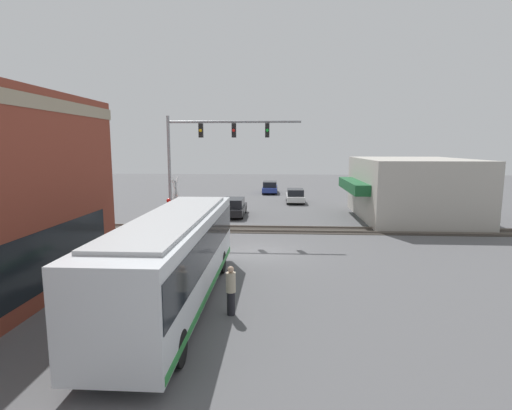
{
  "coord_description": "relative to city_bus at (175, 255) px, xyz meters",
  "views": [
    {
      "loc": [
        -21.22,
        -0.98,
        5.81
      ],
      "look_at": [
        2.53,
        0.43,
        2.26
      ],
      "focal_mm": 28.0,
      "sensor_mm": 36.0,
      "label": 1
    }
  ],
  "objects": [
    {
      "name": "crossing_signal",
      "position": [
        11.21,
        2.9,
        0.44
      ],
      "size": [
        1.41,
        1.18,
        3.81
      ],
      "color": "gray",
      "rests_on": "ground"
    },
    {
      "name": "parked_car_blue",
      "position": [
        35.03,
        -2.6,
        -1.17
      ],
      "size": [
        4.67,
        1.82,
        1.46
      ],
      "color": "navy",
      "rests_on": "ground"
    },
    {
      "name": "parked_car_white",
      "position": [
        26.95,
        -5.4,
        -1.19
      ],
      "size": [
        4.42,
        1.82,
        1.42
      ],
      "color": "silver",
      "rests_on": "ground"
    },
    {
      "name": "city_bus",
      "position": [
        0.0,
        0.0,
        0.0
      ],
      "size": [
        11.88,
        2.59,
        3.36
      ],
      "color": "silver",
      "rests_on": "ground"
    },
    {
      "name": "rail_track_near",
      "position": [
        13.36,
        -2.8,
        -1.83
      ],
      "size": [
        2.6,
        60.0,
        0.15
      ],
      "color": "#332D28",
      "rests_on": "ground"
    },
    {
      "name": "parked_car_black",
      "position": [
        18.71,
        -0.0,
        -1.16
      ],
      "size": [
        4.72,
        1.82,
        1.49
      ],
      "color": "black",
      "rests_on": "ground"
    },
    {
      "name": "shop_building",
      "position": [
        18.67,
        -14.28,
        0.54
      ],
      "size": [
        11.36,
        9.26,
        4.79
      ],
      "color": "#B2ADA3",
      "rests_on": "ground"
    },
    {
      "name": "pedestrian_at_crossing",
      "position": [
        11.76,
        2.7,
        -0.96
      ],
      "size": [
        0.34,
        0.34,
        1.75
      ],
      "color": "black",
      "rests_on": "ground"
    },
    {
      "name": "pedestrian_near_bus",
      "position": [
        -0.82,
        -2.14,
        -0.97
      ],
      "size": [
        0.34,
        0.34,
        1.74
      ],
      "color": "black",
      "rests_on": "ground"
    },
    {
      "name": "traffic_signal_gantry",
      "position": [
        12.18,
        0.92,
        3.91
      ],
      "size": [
        0.42,
        8.73,
        7.72
      ],
      "color": "gray",
      "rests_on": "ground"
    },
    {
      "name": "ground_plane",
      "position": [
        7.36,
        -2.8,
        -1.85
      ],
      "size": [
        120.0,
        120.0,
        0.0
      ],
      "primitive_type": "plane",
      "color": "#565659"
    }
  ]
}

